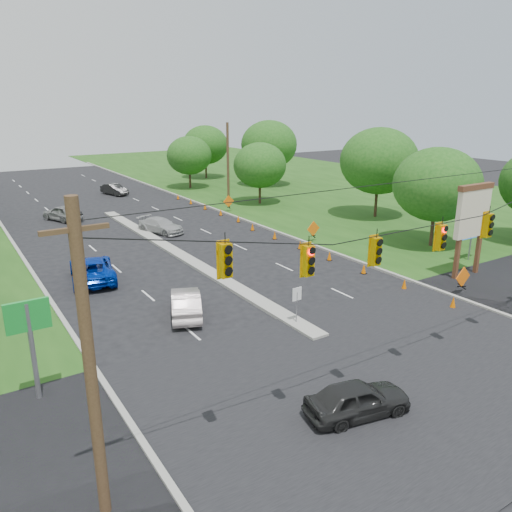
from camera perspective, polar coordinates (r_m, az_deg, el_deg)
ground at (r=22.28m, az=14.21°, el=-13.11°), size 160.00×160.00×0.00m
grass_right at (r=56.39m, az=20.60°, el=4.78°), size 40.00×160.00×0.06m
cross_street at (r=22.28m, az=14.21°, el=-13.11°), size 160.00×14.00×0.02m
curb_left at (r=44.40m, az=-25.87°, el=1.02°), size 0.25×110.00×0.16m
curb_right at (r=50.58m, az=-2.70°, el=4.55°), size 0.25×110.00×0.16m
median at (r=38.40m, az=-9.01°, el=0.24°), size 1.00×34.00×0.18m
median_sign at (r=25.60m, az=4.69°, el=-4.85°), size 0.55×0.06×2.05m
signal_span at (r=19.63m, az=17.27°, el=-1.64°), size 25.60×0.32×9.00m
utility_pole_far_right at (r=55.29m, az=-3.22°, el=10.35°), size 0.28×0.28×9.00m
pylon_sign at (r=35.24m, az=23.53°, el=4.22°), size 5.90×2.30×6.12m
cone_0 at (r=30.05m, az=21.61°, el=-4.94°), size 0.32×0.32×0.70m
cone_1 at (r=32.02m, az=16.60°, el=-3.08°), size 0.32×0.32×0.70m
cone_2 at (r=34.24m, az=12.22°, el=-1.42°), size 0.32×0.32×0.70m
cone_3 at (r=36.67m, az=8.40°, el=0.03°), size 0.32×0.32×0.70m
cone_4 at (r=39.25m, az=5.06°, el=1.30°), size 0.32×0.32×0.70m
cone_5 at (r=41.97m, az=2.15°, el=2.40°), size 0.32×0.32×0.70m
cone_6 at (r=44.79m, az=-0.41°, el=3.37°), size 0.32×0.32×0.70m
cone_7 at (r=48.01m, az=-2.04°, el=4.29°), size 0.32×0.32×0.70m
cone_8 at (r=50.98m, az=-4.06°, el=5.02°), size 0.32×0.32×0.70m
cone_9 at (r=54.01m, az=-5.85°, el=5.67°), size 0.32×0.32×0.70m
cone_10 at (r=57.10m, az=-7.46°, el=6.24°), size 0.32×0.32×0.70m
cone_11 at (r=60.24m, az=-8.91°, el=6.74°), size 0.32×0.32×0.70m
work_sign_0 at (r=31.97m, az=22.56°, el=-2.32°), size 1.27×0.58×1.37m
work_sign_1 at (r=41.09m, az=6.57°, el=3.05°), size 1.27×0.58×1.37m
work_sign_2 at (r=52.40m, az=-3.15°, el=6.20°), size 1.27×0.58×1.37m
tree_7 at (r=41.35m, az=19.97°, el=7.69°), size 6.72×6.72×7.84m
tree_8 at (r=50.74m, az=13.87°, el=10.50°), size 7.56×7.56×8.82m
tree_9 at (r=56.26m, az=0.45°, el=10.33°), size 5.88×5.88×6.86m
tree_10 at (r=68.84m, az=1.50°, el=12.61°), size 7.56×7.56×8.82m
tree_11 at (r=76.31m, az=-5.81°, el=12.51°), size 6.72×6.72×7.84m
tree_12 at (r=67.48m, az=-7.65°, el=11.32°), size 5.88×5.88×6.86m
black_sedan at (r=19.28m, az=11.52°, el=-15.72°), size 4.22×2.35×1.36m
white_sedan at (r=27.18m, az=-8.03°, el=-5.32°), size 3.09×4.62×1.44m
blue_pickup at (r=33.78m, az=-18.22°, el=-1.40°), size 3.58×5.99×1.56m
silver_car_far at (r=44.76m, az=-10.85°, el=3.45°), size 3.35×4.90×1.32m
silver_car_oncoming at (r=52.05m, az=-21.25°, el=4.62°), size 3.45×4.88×1.54m
dark_car_receding at (r=64.90m, az=-15.89°, el=7.34°), size 2.58×4.41×1.37m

